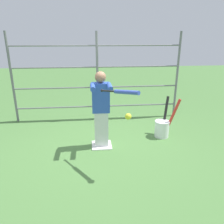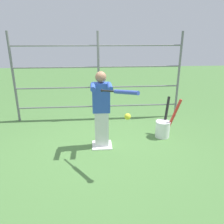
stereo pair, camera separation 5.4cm
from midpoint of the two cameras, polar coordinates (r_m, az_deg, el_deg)
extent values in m
plane|color=#4C7A3D|center=(4.57, -2.29, -8.71)|extent=(24.00, 24.00, 0.00)
cube|color=white|center=(4.57, -2.30, -8.60)|extent=(0.40, 0.40, 0.02)
cylinder|color=slate|center=(6.17, 17.23, 8.97)|extent=(0.06, 0.06, 2.26)
cylinder|color=slate|center=(5.73, -3.24, 9.05)|extent=(0.06, 0.06, 2.26)
cylinder|color=slate|center=(6.05, -24.08, 7.98)|extent=(0.06, 0.06, 2.26)
cylinder|color=slate|center=(5.92, -3.10, 1.52)|extent=(4.27, 0.04, 0.04)
cylinder|color=slate|center=(5.78, -3.19, 6.49)|extent=(4.27, 0.04, 0.04)
cylinder|color=slate|center=(5.69, -3.29, 11.66)|extent=(4.27, 0.04, 0.04)
cylinder|color=slate|center=(5.64, -3.40, 16.95)|extent=(4.27, 0.04, 0.04)
cube|color=silver|center=(4.41, -2.36, -4.48)|extent=(0.28, 0.18, 0.74)
cube|color=#2D51B7|center=(4.19, -2.48, 3.77)|extent=(0.34, 0.20, 0.58)
sphere|color=#9E7051|center=(4.10, -2.56, 9.14)|extent=(0.21, 0.21, 0.21)
cylinder|color=#2D51B7|center=(3.94, -0.18, 6.65)|extent=(0.09, 0.41, 0.09)
cylinder|color=#2D51B7|center=(3.93, -4.62, 6.56)|extent=(0.09, 0.41, 0.09)
sphere|color=black|center=(3.74, -2.24, 5.63)|extent=(0.05, 0.05, 0.05)
cylinder|color=black|center=(3.62, -0.56, 5.51)|extent=(0.23, 0.27, 0.07)
cylinder|color=#334CB2|center=(3.33, 4.18, 5.17)|extent=(0.36, 0.42, 0.13)
sphere|color=yellow|center=(3.18, 4.58, -1.19)|extent=(0.10, 0.10, 0.10)
cylinder|color=white|center=(5.00, 13.36, -4.39)|extent=(0.31, 0.31, 0.36)
torus|color=white|center=(4.94, 13.52, -2.46)|extent=(0.32, 0.32, 0.01)
cylinder|color=#B2B2B7|center=(5.07, 14.19, -1.03)|extent=(0.22, 0.27, 0.81)
cylinder|color=black|center=(5.07, 14.22, -0.86)|extent=(0.22, 0.27, 0.84)
cylinder|color=red|center=(4.94, 15.88, -1.47)|extent=(0.33, 0.11, 0.85)
camera|label=1|loc=(0.03, -89.59, 0.14)|focal=35.00mm
camera|label=2|loc=(0.03, 90.41, -0.14)|focal=35.00mm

